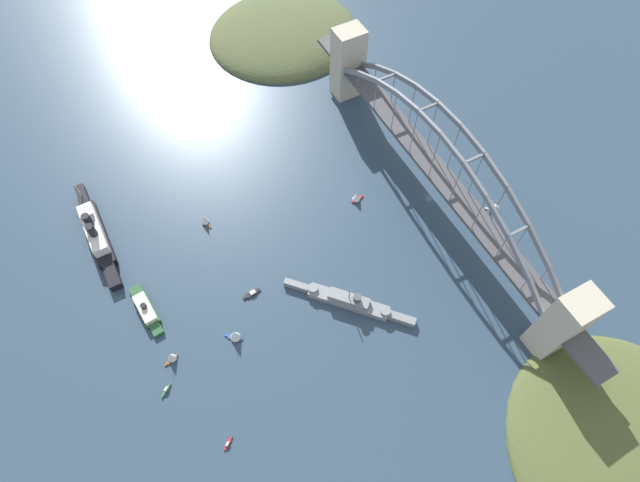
% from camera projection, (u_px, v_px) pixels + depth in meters
% --- Properties ---
extents(ground_plane, '(1400.00, 1400.00, 0.00)m').
position_uv_depth(ground_plane, '(429.00, 198.00, 326.27)').
color(ground_plane, '#2D4256').
extents(harbor_arch_bridge, '(283.87, 20.23, 64.00)m').
position_uv_depth(harbor_arch_bridge, '(438.00, 170.00, 302.38)').
color(harbor_arch_bridge, '#BCB29E').
rests_on(harbor_arch_bridge, ground).
extents(headland_east_shore, '(114.32, 122.37, 27.36)m').
position_uv_depth(headland_east_shore, '(287.00, 35.00, 409.44)').
color(headland_east_shore, '#515B38').
rests_on(headland_east_shore, ground).
extents(ocean_liner, '(82.15, 10.93, 20.98)m').
position_uv_depth(ocean_liner, '(95.00, 232.00, 305.80)').
color(ocean_liner, black).
rests_on(ocean_liner, ground).
extents(naval_cruiser, '(59.89, 56.05, 18.28)m').
position_uv_depth(naval_cruiser, '(350.00, 301.00, 285.07)').
color(naval_cruiser, gray).
rests_on(naval_cruiser, ground).
extents(harbor_ferry_steamer, '(35.33, 10.26, 8.51)m').
position_uv_depth(harbor_ferry_steamer, '(146.00, 309.00, 283.44)').
color(harbor_ferry_steamer, '#23512D').
rests_on(harbor_ferry_steamer, ground).
extents(seaplane_taxiing_near_bridge, '(9.15, 8.42, 4.60)m').
position_uv_depth(seaplane_taxiing_near_bridge, '(490.00, 206.00, 320.91)').
color(seaplane_taxiing_near_bridge, '#B7B7B2').
rests_on(seaplane_taxiing_near_bridge, ground).
extents(small_boat_0, '(8.69, 5.88, 8.52)m').
position_uv_depth(small_boat_0, '(205.00, 219.00, 312.84)').
color(small_boat_0, brown).
rests_on(small_boat_0, ground).
extents(small_boat_1, '(4.89, 6.24, 2.00)m').
position_uv_depth(small_boat_1, '(228.00, 443.00, 248.80)').
color(small_boat_1, '#B2231E').
rests_on(small_boat_1, ground).
extents(small_boat_2, '(5.49, 6.84, 2.53)m').
position_uv_depth(small_boat_2, '(166.00, 390.00, 261.99)').
color(small_boat_2, '#2D6B3D').
rests_on(small_boat_2, ground).
extents(small_boat_3, '(5.75, 9.20, 8.38)m').
position_uv_depth(small_boat_3, '(357.00, 197.00, 321.76)').
color(small_boat_3, '#B2231E').
rests_on(small_boat_3, ground).
extents(small_boat_4, '(5.95, 8.38, 8.79)m').
position_uv_depth(small_boat_4, '(171.00, 357.00, 267.84)').
color(small_boat_4, brown).
rests_on(small_boat_4, ground).
extents(small_boat_5, '(3.54, 11.26, 2.19)m').
position_uv_depth(small_boat_5, '(252.00, 293.00, 290.43)').
color(small_boat_5, black).
rests_on(small_boat_5, ground).
extents(small_boat_6, '(8.98, 9.21, 10.56)m').
position_uv_depth(small_boat_6, '(234.00, 335.00, 273.33)').
color(small_boat_6, '#234C8C').
rests_on(small_boat_6, ground).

